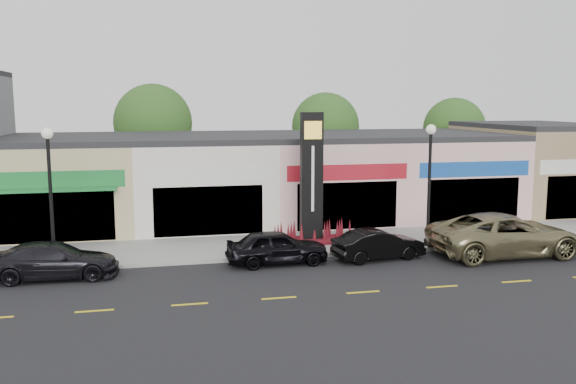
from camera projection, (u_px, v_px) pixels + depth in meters
name	position (u px, v px, depth m)	size (l,w,h in m)	color
ground	(263.00, 274.00, 23.56)	(120.00, 120.00, 0.00)	black
sidewalk	(247.00, 246.00, 27.75)	(52.00, 4.30, 0.15)	gray
curb	(255.00, 259.00, 25.57)	(52.00, 0.20, 0.15)	gray
shop_beige	(69.00, 182.00, 32.47)	(7.00, 10.85, 4.80)	tan
shop_cream	(201.00, 178.00, 33.97)	(7.00, 10.01, 4.80)	silver
shop_pink_w	(322.00, 175.00, 35.46)	(7.00, 10.01, 4.80)	beige
shop_pink_e	(433.00, 172.00, 36.95)	(7.00, 10.01, 4.80)	beige
shop_tan	(535.00, 165.00, 38.40)	(7.00, 10.01, 5.30)	#967D57
tree_rear_west	(153.00, 123.00, 40.78)	(5.20, 5.20, 7.83)	#382619
tree_rear_mid	(325.00, 126.00, 43.38)	(4.80, 4.80, 7.29)	#382619
tree_rear_east	(454.00, 129.00, 45.55)	(4.60, 4.60, 6.94)	#382619
lamp_west_near	(50.00, 183.00, 23.76)	(0.44, 0.44, 5.47)	black
lamp_east_near	(430.00, 173.00, 27.16)	(0.44, 0.44, 5.47)	black
pylon_sign	(311.00, 197.00, 27.92)	(4.20, 1.30, 6.00)	#530E10
car_dark_sedan	(54.00, 260.00, 22.91)	(4.74, 1.93, 1.38)	black
car_black_sedan	(277.00, 247.00, 24.95)	(4.17, 1.68, 1.42)	black
car_black_conv	(378.00, 245.00, 25.68)	(3.88, 1.35, 1.28)	black
car_gold_suv	(506.00, 235.00, 26.30)	(6.62, 3.05, 1.84)	olive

